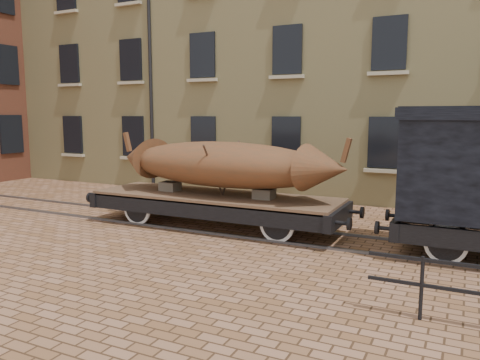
% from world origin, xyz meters
% --- Properties ---
extents(ground, '(90.00, 90.00, 0.00)m').
position_xyz_m(ground, '(0.00, 0.00, 0.00)').
color(ground, brown).
extents(warehouse_cream, '(40.00, 10.19, 14.00)m').
position_xyz_m(warehouse_cream, '(3.00, 9.99, 7.00)').
color(warehouse_cream, '#DECB83').
rests_on(warehouse_cream, ground).
extents(rail_track, '(30.00, 1.52, 0.06)m').
position_xyz_m(rail_track, '(0.00, 0.00, 0.03)').
color(rail_track, '#59595E').
rests_on(rail_track, ground).
extents(flatcar_wagon, '(7.86, 2.13, 1.19)m').
position_xyz_m(flatcar_wagon, '(-2.72, -0.00, 0.74)').
color(flatcar_wagon, brown).
rests_on(flatcar_wagon, ground).
extents(iron_boat, '(7.07, 2.30, 1.67)m').
position_xyz_m(iron_boat, '(-2.47, 0.00, 1.78)').
color(iron_boat, brown).
rests_on(iron_boat, flatcar_wagon).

